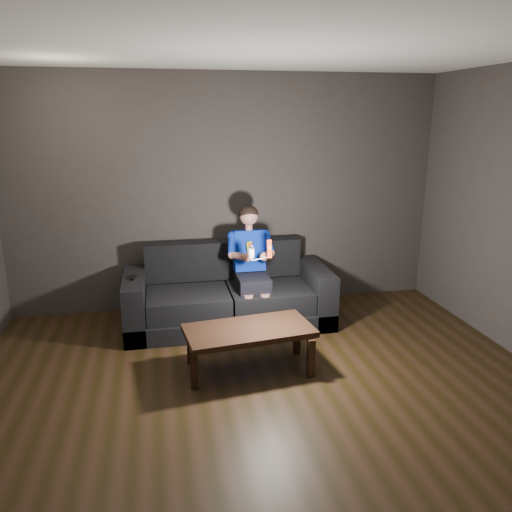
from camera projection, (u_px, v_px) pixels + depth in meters
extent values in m
plane|color=black|center=(276.00, 419.00, 3.78)|extent=(5.00, 5.00, 0.00)
cube|color=#3B3433|center=(228.00, 193.00, 5.78)|extent=(5.00, 0.04, 2.70)
cube|color=white|center=(281.00, 34.00, 3.05)|extent=(5.00, 5.00, 0.02)
cube|color=black|center=(229.00, 315.00, 5.51)|extent=(2.21, 0.95, 0.19)
cube|color=black|center=(188.00, 303.00, 5.27)|extent=(0.86, 0.67, 0.23)
cube|color=black|center=(270.00, 298.00, 5.44)|extent=(0.86, 0.67, 0.23)
cube|color=black|center=(223.00, 259.00, 5.71)|extent=(1.76, 0.22, 0.43)
cube|color=black|center=(135.00, 304.00, 5.27)|extent=(0.22, 0.95, 0.60)
cube|color=black|center=(315.00, 292.00, 5.64)|extent=(0.22, 0.95, 0.60)
cube|color=black|center=(253.00, 283.00, 5.33)|extent=(0.33, 0.42, 0.16)
cube|color=#000A95|center=(249.00, 250.00, 5.46)|extent=(0.33, 0.24, 0.46)
cube|color=yellow|center=(251.00, 247.00, 5.35)|extent=(0.10, 0.10, 0.11)
cube|color=red|center=(251.00, 247.00, 5.35)|extent=(0.07, 0.07, 0.07)
cylinder|color=#B57368|center=(249.00, 228.00, 5.39)|extent=(0.08, 0.08, 0.07)
sphere|color=#B57368|center=(249.00, 216.00, 5.35)|extent=(0.20, 0.20, 0.20)
ellipsoid|color=black|center=(249.00, 214.00, 5.36)|extent=(0.21, 0.21, 0.18)
cylinder|color=#000A95|center=(231.00, 245.00, 5.33)|extent=(0.09, 0.25, 0.21)
cylinder|color=#000A95|center=(269.00, 244.00, 5.40)|extent=(0.09, 0.25, 0.21)
cylinder|color=#B57368|center=(240.00, 254.00, 5.19)|extent=(0.16, 0.26, 0.11)
cylinder|color=#B57368|center=(268.00, 253.00, 5.24)|extent=(0.16, 0.26, 0.11)
sphere|color=#B57368|center=(247.00, 257.00, 5.10)|extent=(0.09, 0.09, 0.09)
sphere|color=#B57368|center=(264.00, 257.00, 5.13)|extent=(0.09, 0.09, 0.09)
cylinder|color=#B57368|center=(248.00, 312.00, 5.17)|extent=(0.10, 0.10, 0.38)
cylinder|color=#B57368|center=(265.00, 311.00, 5.20)|extent=(0.10, 0.10, 0.38)
cube|color=#BF3513|center=(269.00, 249.00, 4.87)|extent=(0.05, 0.07, 0.18)
cube|color=maroon|center=(270.00, 244.00, 4.83)|extent=(0.03, 0.01, 0.03)
cylinder|color=silver|center=(270.00, 251.00, 4.85)|extent=(0.02, 0.01, 0.02)
ellipsoid|color=silver|center=(251.00, 253.00, 4.85)|extent=(0.07, 0.10, 0.16)
cylinder|color=black|center=(252.00, 248.00, 4.80)|extent=(0.03, 0.01, 0.03)
cube|color=black|center=(133.00, 277.00, 5.14)|extent=(0.06, 0.14, 0.03)
cube|color=black|center=(133.00, 275.00, 5.17)|extent=(0.02, 0.02, 0.00)
cube|color=black|center=(249.00, 331.00, 4.42)|extent=(1.18, 0.70, 0.05)
cube|color=black|center=(194.00, 369.00, 4.17)|extent=(0.06, 0.06, 0.36)
cube|color=black|center=(311.00, 358.00, 4.35)|extent=(0.06, 0.06, 0.36)
cube|color=black|center=(190.00, 345.00, 4.60)|extent=(0.06, 0.06, 0.36)
cube|color=black|center=(297.00, 336.00, 4.79)|extent=(0.06, 0.06, 0.36)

